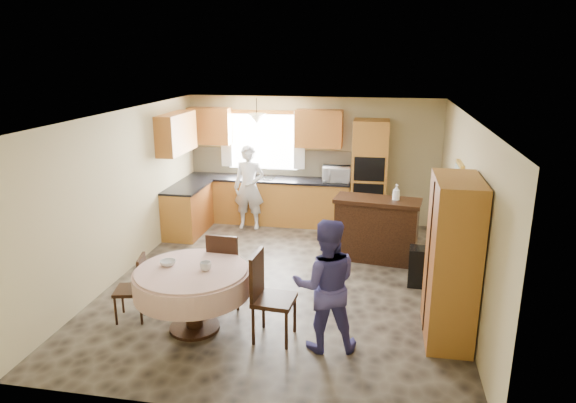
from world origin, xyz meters
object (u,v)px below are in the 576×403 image
at_px(chair_left, 135,285).
at_px(person_sink, 249,187).
at_px(chair_back, 226,266).
at_px(sideboard, 376,231).
at_px(dining_table, 192,283).
at_px(person_dining, 325,285).
at_px(cupboard, 452,260).
at_px(chair_right, 267,292).
at_px(oven_tower, 369,175).

bearing_deg(chair_left, person_sink, 159.47).
xyz_separation_m(chair_left, chair_back, (1.03, 0.56, 0.10)).
bearing_deg(person_sink, sideboard, -27.52).
distance_m(dining_table, person_dining, 1.65).
xyz_separation_m(sideboard, cupboard, (0.89, -2.29, 0.49)).
relative_size(chair_left, chair_back, 0.82).
relative_size(sideboard, person_sink, 0.84).
height_order(dining_table, chair_right, chair_right).
xyz_separation_m(dining_table, chair_right, (0.94, -0.02, -0.03)).
xyz_separation_m(chair_right, person_sink, (-1.22, 3.90, 0.22)).
height_order(oven_tower, person_dining, oven_tower).
bearing_deg(dining_table, chair_back, 72.76).
bearing_deg(person_sink, dining_table, -87.47).
height_order(oven_tower, chair_right, oven_tower).
distance_m(cupboard, dining_table, 3.10).
relative_size(sideboard, chair_right, 1.27).
relative_size(oven_tower, person_dining, 1.35).
bearing_deg(chair_right, oven_tower, -9.46).
bearing_deg(chair_left, cupboard, 81.57).
relative_size(cupboard, person_dining, 1.25).
xyz_separation_m(sideboard, dining_table, (-2.17, -2.69, 0.14)).
bearing_deg(chair_back, sideboard, -131.38).
bearing_deg(chair_right, dining_table, 92.93).
relative_size(chair_left, person_sink, 0.52).
height_order(chair_left, chair_right, chair_right).
bearing_deg(cupboard, oven_tower, 105.46).
bearing_deg(oven_tower, chair_back, -116.37).
distance_m(chair_left, person_dining, 2.49).
bearing_deg(chair_left, dining_table, 69.11).
bearing_deg(chair_right, chair_left, 89.63).
height_order(sideboard, chair_left, sideboard).
relative_size(dining_table, chair_back, 1.35).
height_order(chair_back, person_dining, person_dining).
height_order(dining_table, person_sink, person_sink).
bearing_deg(dining_table, cupboard, 7.37).
distance_m(oven_tower, sideboard, 1.69).
bearing_deg(cupboard, dining_table, -172.63).
height_order(oven_tower, dining_table, oven_tower).
bearing_deg(chair_right, chair_back, 49.99).
distance_m(oven_tower, chair_back, 4.03).
bearing_deg(dining_table, chair_left, 171.58).
distance_m(chair_right, person_dining, 0.73).
relative_size(dining_table, chair_right, 1.31).
bearing_deg(person_sink, chair_left, -99.77).
bearing_deg(chair_left, chair_right, 72.83).
xyz_separation_m(oven_tower, chair_right, (-1.05, -4.29, -0.46)).
relative_size(chair_left, person_dining, 0.54).
height_order(sideboard, chair_right, chair_right).
height_order(dining_table, chair_back, chair_back).
xyz_separation_m(oven_tower, sideboard, (0.18, -1.58, -0.57)).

